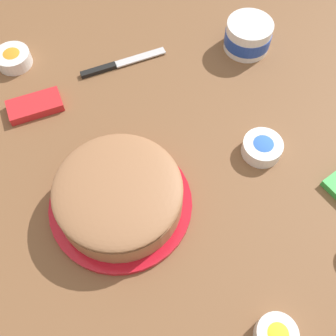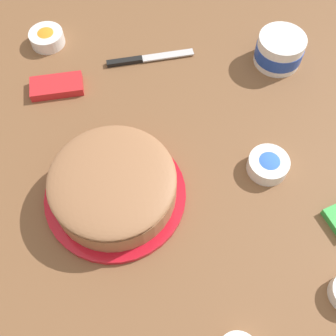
{
  "view_description": "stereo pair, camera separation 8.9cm",
  "coord_description": "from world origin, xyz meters",
  "views": [
    {
      "loc": [
        -0.12,
        -0.46,
        0.81
      ],
      "look_at": [
        -0.06,
        -0.03,
        0.04
      ],
      "focal_mm": 43.45,
      "sensor_mm": 36.0,
      "label": 1
    },
    {
      "loc": [
        -0.03,
        -0.47,
        0.81
      ],
      "look_at": [
        -0.06,
        -0.03,
        0.04
      ],
      "focal_mm": 43.45,
      "sensor_mm": 36.0,
      "label": 2
    }
  ],
  "objects": [
    {
      "name": "sprinkle_bowl_orange",
      "position": [
        -0.42,
        0.37,
        0.02
      ],
      "size": [
        0.09,
        0.09,
        0.04
      ],
      "color": "white",
      "rests_on": "ground_plane"
    },
    {
      "name": "candy_box_lower",
      "position": [
        -0.36,
        0.2,
        0.01
      ],
      "size": [
        0.14,
        0.09,
        0.02
      ],
      "primitive_type": "cube",
      "rotation": [
        0.0,
        0.0,
        0.23
      ],
      "color": "red",
      "rests_on": "ground_plane"
    },
    {
      "name": "frosting_tub",
      "position": [
        0.21,
        0.34,
        0.04
      ],
      "size": [
        0.12,
        0.12,
        0.08
      ],
      "color": "white",
      "rests_on": "ground_plane"
    },
    {
      "name": "spreading_knife",
      "position": [
        -0.15,
        0.32,
        0.01
      ],
      "size": [
        0.23,
        0.08,
        0.01
      ],
      "color": "silver",
      "rests_on": "ground_plane"
    },
    {
      "name": "sprinkle_bowl_blue",
      "position": [
        0.16,
        -0.0,
        0.02
      ],
      "size": [
        0.09,
        0.09,
        0.04
      ],
      "color": "white",
      "rests_on": "ground_plane"
    },
    {
      "name": "frosted_cake",
      "position": [
        -0.17,
        -0.09,
        0.05
      ],
      "size": [
        0.31,
        0.31,
        0.1
      ],
      "color": "red",
      "rests_on": "ground_plane"
    },
    {
      "name": "ground_plane",
      "position": [
        0.0,
        0.0,
        0.0
      ],
      "size": [
        1.54,
        1.54,
        0.0
      ],
      "primitive_type": "plane",
      "color": "brown"
    },
    {
      "name": "sprinkle_bowl_yellow",
      "position": [
        0.09,
        -0.4,
        0.02
      ],
      "size": [
        0.08,
        0.08,
        0.04
      ],
      "color": "white",
      "rests_on": "ground_plane"
    }
  ]
}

